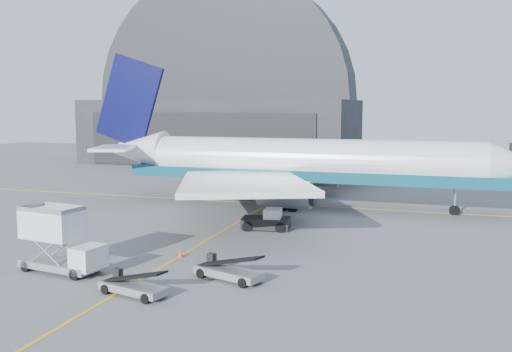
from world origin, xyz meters
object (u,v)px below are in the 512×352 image
(airliner, at_px, (294,163))
(belt_loader_a, at_px, (133,286))
(catering_truck, at_px, (59,241))
(pushback_tug, at_px, (267,221))
(belt_loader_b, at_px, (228,271))

(airliner, height_order, belt_loader_a, airliner)
(catering_truck, relative_size, belt_loader_a, 1.34)
(pushback_tug, relative_size, belt_loader_a, 0.96)
(catering_truck, distance_m, belt_loader_a, 7.73)
(belt_loader_b, bearing_deg, catering_truck, -153.29)
(belt_loader_b, bearing_deg, pushback_tug, 114.97)
(belt_loader_b, bearing_deg, belt_loader_a, -115.77)
(pushback_tug, bearing_deg, belt_loader_b, -90.90)
(airliner, relative_size, pushback_tug, 10.94)
(belt_loader_a, bearing_deg, catering_truck, 172.48)
(pushback_tug, distance_m, belt_loader_a, 19.65)
(belt_loader_a, bearing_deg, belt_loader_b, 60.00)
(airliner, distance_m, belt_loader_a, 32.02)
(catering_truck, bearing_deg, airliner, 81.23)
(pushback_tug, xyz_separation_m, belt_loader_b, (1.82, -15.01, -0.15))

